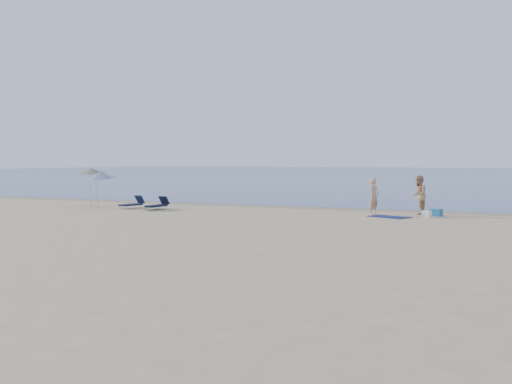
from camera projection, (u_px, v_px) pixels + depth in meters
ground at (71, 257)px, 17.67m from camera, size 160.00×160.00×0.00m
sea at (478, 175)px, 108.04m from camera, size 240.00×160.00×0.01m
wet_sand_strip at (313, 208)px, 35.20m from camera, size 240.00×1.60×0.00m
person_left at (374, 197)px, 30.74m from camera, size 0.58×0.74×1.78m
person_right at (419, 195)px, 31.00m from camera, size 0.76×0.95×1.90m
beach_towel at (389, 217)px, 29.67m from camera, size 2.10×1.70×0.03m
white_bag at (427, 214)px, 29.54m from camera, size 0.45×0.41×0.32m
blue_cooler at (436, 213)px, 30.18m from camera, size 0.58×0.49×0.35m
umbrella_near at (100, 175)px, 35.12m from camera, size 1.68×1.70×2.09m
umbrella_far at (91, 171)px, 36.04m from camera, size 2.06×2.07×2.27m
lounger_left at (132, 204)px, 35.00m from camera, size 0.74×1.61×0.69m
lounger_right at (158, 205)px, 34.14m from camera, size 0.60×1.59×0.69m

